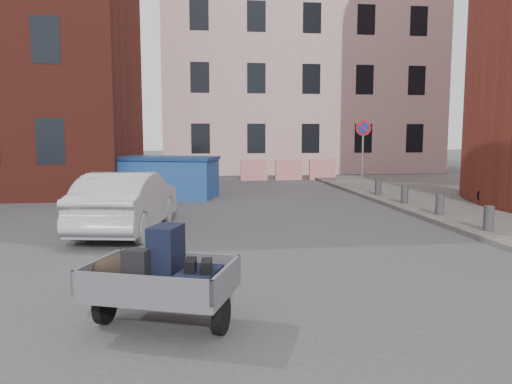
{
  "coord_description": "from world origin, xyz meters",
  "views": [
    {
      "loc": [
        -0.45,
        -8.88,
        2.24
      ],
      "look_at": [
        0.79,
        0.82,
        1.1
      ],
      "focal_mm": 35.0,
      "sensor_mm": 36.0,
      "label": 1
    }
  ],
  "objects": [
    {
      "name": "dumpster",
      "position": [
        -1.34,
        8.93,
        0.73
      ],
      "size": [
        3.83,
        2.71,
        1.45
      ],
      "rotation": [
        0.0,
        0.0,
        -0.3
      ],
      "color": "#1E4591",
      "rests_on": "ground"
    },
    {
      "name": "ground",
      "position": [
        0.0,
        0.0,
        0.0
      ],
      "size": [
        120.0,
        120.0,
        0.0
      ],
      "primitive_type": "plane",
      "color": "#38383A",
      "rests_on": "ground"
    },
    {
      "name": "barriers",
      "position": [
        4.2,
        15.0,
        0.5
      ],
      "size": [
        4.7,
        0.18,
        1.0
      ],
      "color": "red",
      "rests_on": "ground"
    },
    {
      "name": "building_pink",
      "position": [
        6.0,
        22.0,
        7.0
      ],
      "size": [
        16.0,
        8.0,
        14.0
      ],
      "primitive_type": "cube",
      "color": "#C49896",
      "rests_on": "ground"
    },
    {
      "name": "silver_car",
      "position": [
        -1.95,
        2.76,
        0.69
      ],
      "size": [
        2.13,
        4.39,
        1.39
      ],
      "primitive_type": "imported",
      "rotation": [
        0.0,
        0.0,
        2.98
      ],
      "color": "#A5A7AC",
      "rests_on": "ground"
    },
    {
      "name": "trailer",
      "position": [
        -0.84,
        -3.23,
        0.61
      ],
      "size": [
        1.88,
        1.98,
        1.2
      ],
      "rotation": [
        0.0,
        0.0,
        -0.35
      ],
      "color": "black",
      "rests_on": "ground"
    },
    {
      "name": "bollards",
      "position": [
        6.0,
        3.4,
        0.4
      ],
      "size": [
        0.22,
        9.02,
        0.55
      ],
      "color": "#3A3A3D",
      "rests_on": "sidewalk"
    },
    {
      "name": "bicycle",
      "position": [
        8.82,
        4.78,
        0.56
      ],
      "size": [
        1.77,
        1.04,
        0.88
      ],
      "primitive_type": "imported",
      "rotation": [
        0.0,
        0.0,
        1.28
      ],
      "color": "black",
      "rests_on": "sidewalk"
    },
    {
      "name": "no_parking_sign",
      "position": [
        6.0,
        9.48,
        2.01
      ],
      "size": [
        0.6,
        0.09,
        2.65
      ],
      "color": "gray",
      "rests_on": "sidewalk"
    }
  ]
}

